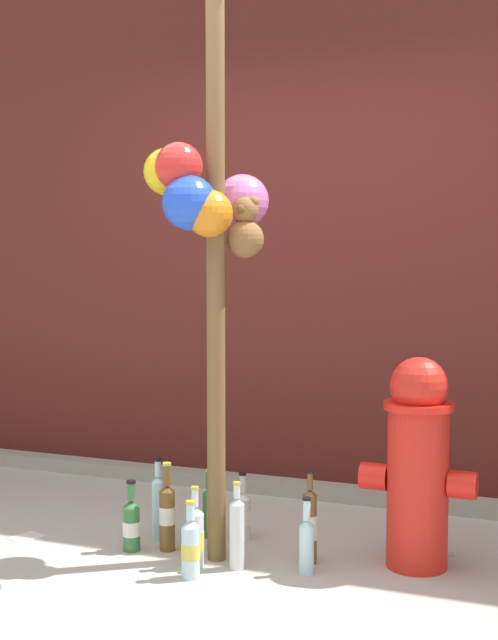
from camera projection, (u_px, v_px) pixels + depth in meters
The scene contains 19 objects.
ground_plane at pixel (165, 591), 3.42m from camera, with size 14.00×14.00×0.00m, color #ADA899.
building_wall at pixel (312, 143), 4.98m from camera, with size 10.00×0.20×3.88m.
curb_strip at pixel (288, 488), 4.77m from camera, with size 8.00×0.12×0.08m, color gray.
memorial_post at pixel (210, 162), 3.63m from camera, with size 0.50×0.55×2.86m.
fire_hydrant at pixel (418, 462), 3.64m from camera, with size 0.48×0.29×0.89m.
bottle_0 at pixel (209, 510), 4.05m from camera, with size 0.06×0.06×0.32m.
bottle_1 at pixel (237, 531), 3.64m from camera, with size 0.06×0.06×0.37m.
bottle_2 at pixel (158, 505), 4.01m from camera, with size 0.06×0.06×0.38m.
bottle_3 at pixel (167, 514), 3.87m from camera, with size 0.07×0.07×0.39m.
bottle_4 at pixel (131, 524), 3.87m from camera, with size 0.08×0.08×0.31m.
bottle_5 at pixel (215, 521), 3.87m from camera, with size 0.07×0.07×0.34m.
bottle_6 at pixel (191, 547), 3.54m from camera, with size 0.08×0.08×0.32m.
bottle_7 at pixel (310, 525), 3.71m from camera, with size 0.06×0.06×0.40m.
bottle_8 at pixel (243, 514), 4.04m from camera, with size 0.08×0.08×0.31m.
bottle_9 at pixel (195, 536), 3.66m from camera, with size 0.08×0.08×0.34m.
bottle_10 at pixel (306, 543), 3.59m from camera, with size 0.06×0.06×0.32m.
litter_1 at pixel (26, 537), 4.06m from camera, with size 0.15×0.11×0.01m, color silver.
litter_2 at pixel (444, 554), 3.83m from camera, with size 0.09×0.06×0.01m, color #8C99B2.
litter_3 at pixel (184, 549), 3.89m from camera, with size 0.10×0.06×0.01m, color tan.
Camera 1 is at (1.54, -2.96, 1.31)m, focal length 49.12 mm.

